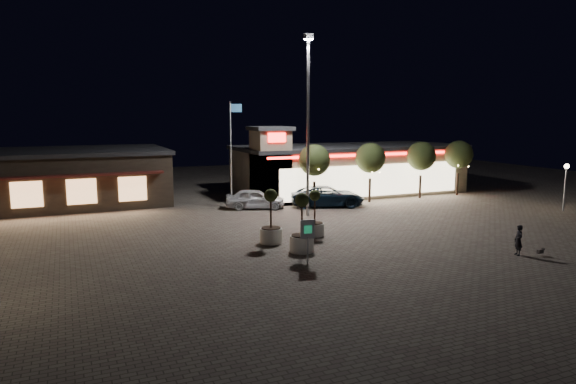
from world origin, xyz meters
name	(u,v)px	position (x,y,z in m)	size (l,w,h in m)	color
ground	(338,244)	(0.00, 0.00, 0.00)	(90.00, 90.00, 0.00)	#686054
retail_building	(346,169)	(9.51, 15.82, 2.21)	(20.40, 8.40, 6.10)	tan
restaurant_building	(59,177)	(-14.00, 19.97, 2.16)	(16.40, 11.00, 4.30)	#382D23
floodlight_pole	(308,115)	(2.00, 8.00, 7.02)	(0.60, 0.40, 12.38)	gray
flagpole	(232,145)	(-1.90, 13.00, 4.74)	(0.95, 0.10, 8.00)	white
lamp_post_east	(566,178)	(20.00, 2.00, 2.46)	(0.36, 0.36, 3.48)	gray
string_tree_a	(314,160)	(4.00, 11.00, 3.56)	(2.42, 2.42, 4.79)	#332319
string_tree_b	(370,158)	(9.00, 11.00, 3.56)	(2.42, 2.42, 4.79)	#332319
string_tree_c	(421,156)	(14.00, 11.00, 3.56)	(2.42, 2.42, 4.79)	#332319
string_tree_d	(459,155)	(18.00, 11.00, 3.56)	(2.42, 2.42, 4.79)	#332319
pickup_truck	(328,196)	(4.98, 10.65, 0.79)	(2.62, 5.67, 1.58)	black
white_sedan	(255,199)	(-0.50, 11.87, 0.76)	(1.79, 4.44, 1.51)	silver
pedestrian	(518,240)	(7.28, -5.55, 0.77)	(0.57, 0.37, 1.55)	black
dog	(541,251)	(8.25, -6.10, 0.27)	(0.52, 0.24, 0.27)	#59514C
planter_left	(271,226)	(-3.24, 1.74, 0.93)	(1.23, 1.23, 3.03)	silver
planter_mid	(302,234)	(-2.44, -0.58, 0.95)	(1.25, 1.25, 3.08)	silver
planter_right	(315,222)	(-0.27, 2.30, 0.84)	(1.10, 1.10, 2.72)	silver
valet_sign	(308,233)	(-3.08, -2.60, 1.48)	(0.70, 0.19, 2.12)	gray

